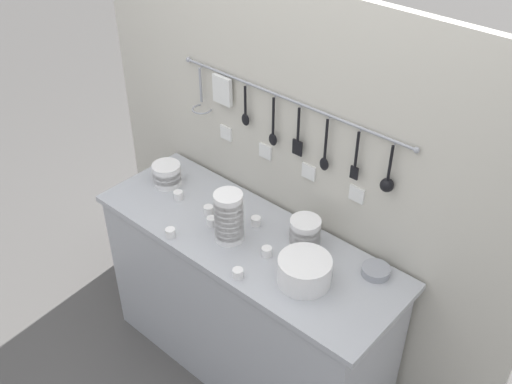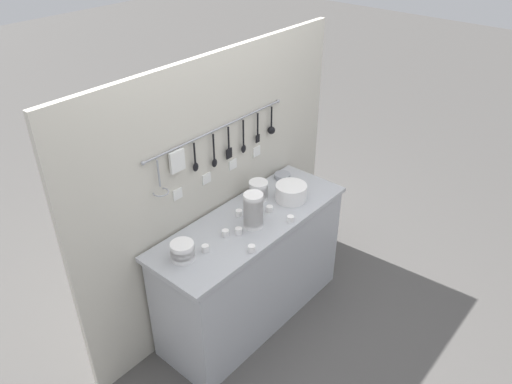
{
  "view_description": "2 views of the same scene",
  "coord_description": "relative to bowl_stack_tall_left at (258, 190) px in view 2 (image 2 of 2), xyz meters",
  "views": [
    {
      "loc": [
        1.38,
        -1.49,
        2.6
      ],
      "look_at": [
        0.05,
        0.01,
        1.13
      ],
      "focal_mm": 42.0,
      "sensor_mm": 36.0,
      "label": 1
    },
    {
      "loc": [
        -2.03,
        -1.78,
        2.78
      ],
      "look_at": [
        0.07,
        0.02,
        1.04
      ],
      "focal_mm": 35.0,
      "sensor_mm": 36.0,
      "label": 2
    }
  ],
  "objects": [
    {
      "name": "cup_back_right",
      "position": [
        -0.08,
        -0.34,
        -0.05
      ],
      "size": [
        0.05,
        0.05,
        0.04
      ],
      "color": "white",
      "rests_on": "counter"
    },
    {
      "name": "cup_back_left",
      "position": [
        -0.47,
        -0.13,
        -0.05
      ],
      "size": [
        0.05,
        0.05,
        0.04
      ],
      "color": "white",
      "rests_on": "counter"
    },
    {
      "name": "bowl_stack_wide_centre",
      "position": [
        -0.79,
        -0.09,
        -0.01
      ],
      "size": [
        0.14,
        0.14,
        0.11
      ],
      "color": "white",
      "rests_on": "counter"
    },
    {
      "name": "cup_front_right",
      "position": [
        -0.48,
        -0.35,
        -0.05
      ],
      "size": [
        0.05,
        0.05,
        0.04
      ],
      "color": "white",
      "rests_on": "counter"
    },
    {
      "name": "counter",
      "position": [
        -0.23,
        -0.13,
        -0.5
      ],
      "size": [
        1.5,
        0.53,
        0.87
      ],
      "color": "#ADAFB5",
      "rests_on": "ground"
    },
    {
      "name": "cup_front_left",
      "position": [
        -0.66,
        -0.14,
        -0.05
      ],
      "size": [
        0.05,
        0.05,
        0.04
      ],
      "color": "white",
      "rests_on": "counter"
    },
    {
      "name": "bowl_stack_short_front",
      "position": [
        -0.27,
        -0.19,
        0.05
      ],
      "size": [
        0.13,
        0.13,
        0.24
      ],
      "color": "white",
      "rests_on": "counter"
    },
    {
      "name": "back_wall",
      "position": [
        -0.23,
        0.17,
        0.03
      ],
      "size": [
        2.3,
        0.11,
        1.92
      ],
      "color": "beige",
      "rests_on": "ground"
    },
    {
      "name": "bowl_stack_tall_left",
      "position": [
        0.0,
        0.0,
        0.0
      ],
      "size": [
        0.13,
        0.13,
        0.13
      ],
      "color": "white",
      "rests_on": "counter"
    },
    {
      "name": "plate_stack",
      "position": [
        0.14,
        -0.18,
        -0.01
      ],
      "size": [
        0.22,
        0.22,
        0.12
      ],
      "color": "white",
      "rests_on": "counter"
    },
    {
      "name": "cup_beside_plates",
      "position": [
        -0.08,
        -0.16,
        -0.05
      ],
      "size": [
        0.05,
        0.05,
        0.04
      ],
      "color": "white",
      "rests_on": "counter"
    },
    {
      "name": "cup_edge_near",
      "position": [
        -0.25,
        -0.04,
        -0.05
      ],
      "size": [
        0.05,
        0.05,
        0.04
      ],
      "color": "white",
      "rests_on": "counter"
    },
    {
      "name": "cup_by_caddy",
      "position": [
        -0.4,
        -0.17,
        -0.05
      ],
      "size": [
        0.05,
        0.05,
        0.04
      ],
      "color": "white",
      "rests_on": "counter"
    },
    {
      "name": "steel_mixing_bowl",
      "position": [
        0.33,
        0.05,
        -0.05
      ],
      "size": [
        0.12,
        0.12,
        0.03
      ],
      "color": "#93969E",
      "rests_on": "counter"
    },
    {
      "name": "ground_plane",
      "position": [
        -0.23,
        -0.13,
        -0.93
      ],
      "size": [
        20.0,
        20.0,
        0.0
      ],
      "primitive_type": "plane",
      "color": "#514F4C"
    }
  ]
}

